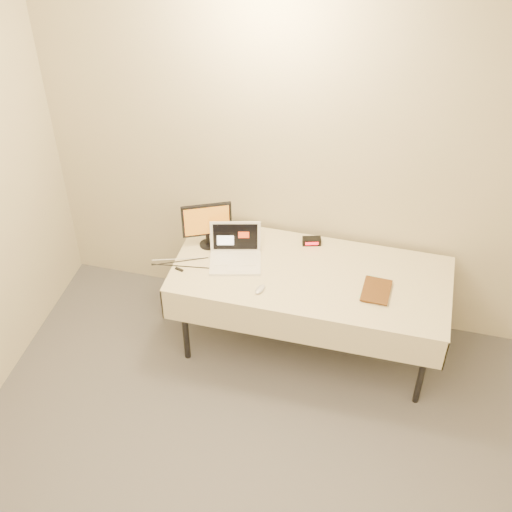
% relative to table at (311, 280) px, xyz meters
% --- Properties ---
extents(back_wall, '(4.00, 0.10, 2.70)m').
position_rel_table_xyz_m(back_wall, '(0.00, 0.45, 0.67)').
color(back_wall, beige).
rests_on(back_wall, ground).
extents(table, '(1.86, 0.81, 0.74)m').
position_rel_table_xyz_m(table, '(0.00, 0.00, 0.00)').
color(table, black).
rests_on(table, ground).
extents(laptop, '(0.41, 0.37, 0.24)m').
position_rel_table_xyz_m(laptop, '(-0.53, 0.02, 0.12)').
color(laptop, white).
rests_on(laptop, table).
extents(monitor, '(0.32, 0.16, 0.35)m').
position_rel_table_xyz_m(monitor, '(-0.76, 0.12, 0.27)').
color(monitor, black).
rests_on(monitor, table).
extents(book, '(0.18, 0.03, 0.24)m').
position_rel_table_xyz_m(book, '(0.35, -0.07, 0.18)').
color(book, brown).
rests_on(book, table).
extents(alarm_clock, '(0.14, 0.09, 0.05)m').
position_rel_table_xyz_m(alarm_clock, '(-0.06, 0.30, 0.09)').
color(alarm_clock, black).
rests_on(alarm_clock, table).
extents(clicker, '(0.08, 0.11, 0.02)m').
position_rel_table_xyz_m(clicker, '(-0.29, -0.24, 0.07)').
color(clicker, silver).
rests_on(clicker, table).
extents(paper_form, '(0.13, 0.25, 0.00)m').
position_rel_table_xyz_m(paper_form, '(0.40, -0.04, 0.06)').
color(paper_form, '#B4D9AD').
rests_on(paper_form, table).
extents(usb_dongle, '(0.06, 0.03, 0.01)m').
position_rel_table_xyz_m(usb_dongle, '(-0.87, -0.18, 0.07)').
color(usb_dongle, black).
rests_on(usb_dongle, table).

